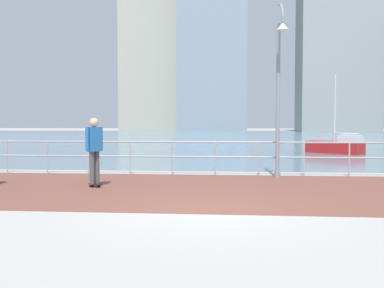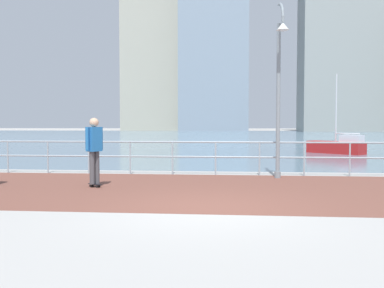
{
  "view_description": "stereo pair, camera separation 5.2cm",
  "coord_description": "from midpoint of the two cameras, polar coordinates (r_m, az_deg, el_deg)",
  "views": [
    {
      "loc": [
        0.4,
        -8.08,
        1.64
      ],
      "look_at": [
        -0.57,
        3.25,
        1.1
      ],
      "focal_mm": 39.29,
      "sensor_mm": 36.0,
      "label": 1
    },
    {
      "loc": [
        0.45,
        -8.07,
        1.64
      ],
      "look_at": [
        -0.57,
        3.25,
        1.1
      ],
      "focal_mm": 39.29,
      "sensor_mm": 36.0,
      "label": 2
    }
  ],
  "objects": [
    {
      "name": "waterfront_railing",
      "position": [
        13.52,
        3.07,
        -1.05
      ],
      "size": [
        25.25,
        0.06,
        1.09
      ],
      "color": "#9EADB7",
      "rests_on": "ground"
    },
    {
      "name": "tower_beige",
      "position": [
        102.06,
        2.81,
        12.56
      ],
      "size": [
        15.68,
        14.66,
        39.81
      ],
      "color": "#8493A3",
      "rests_on": "ground"
    },
    {
      "name": "ground",
      "position": [
        48.11,
        4.38,
        0.77
      ],
      "size": [
        220.0,
        220.0,
        0.0
      ],
      "primitive_type": "plane",
      "color": "#ADAAA5"
    },
    {
      "name": "harbor_water",
      "position": [
        58.51,
        4.47,
        1.12
      ],
      "size": [
        180.0,
        88.0,
        0.0
      ],
      "primitive_type": "cube",
      "color": "slate",
      "rests_on": "ground"
    },
    {
      "name": "tower_slate",
      "position": [
        111.56,
        -4.93,
        12.55
      ],
      "size": [
        15.91,
        16.23,
        43.04
      ],
      "color": "#B2AD99",
      "rests_on": "ground"
    },
    {
      "name": "brick_paving",
      "position": [
        10.65,
        2.55,
        -6.13
      ],
      "size": [
        28.0,
        5.95,
        0.01
      ],
      "primitive_type": "cube",
      "color": "brown",
      "rests_on": "ground"
    },
    {
      "name": "sailboat_teal",
      "position": [
        24.71,
        18.93,
        -0.25
      ],
      "size": [
        2.94,
        2.88,
        4.42
      ],
      "color": "#B21E1E",
      "rests_on": "ground"
    },
    {
      "name": "skateboarder",
      "position": [
        11.14,
        -13.26,
        -0.19
      ],
      "size": [
        0.4,
        0.52,
        1.8
      ],
      "color": "black",
      "rests_on": "ground"
    },
    {
      "name": "tower_concrete",
      "position": [
        101.27,
        19.14,
        14.14
      ],
      "size": [
        16.76,
        10.31,
        45.53
      ],
      "color": "#939993",
      "rests_on": "ground"
    },
    {
      "name": "lamppost",
      "position": [
        12.87,
        11.65,
        8.28
      ],
      "size": [
        0.36,
        0.82,
        5.24
      ],
      "color": "gray",
      "rests_on": "ground"
    }
  ]
}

